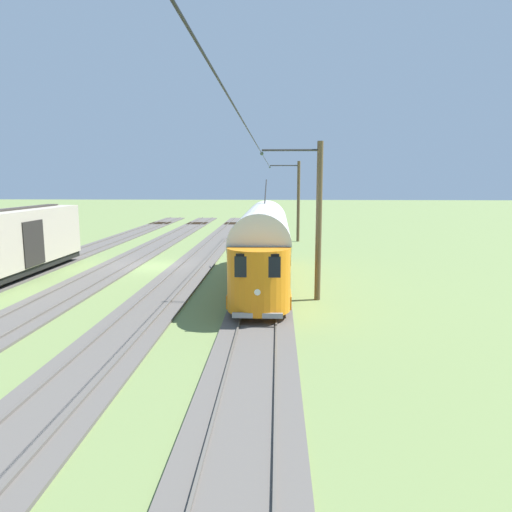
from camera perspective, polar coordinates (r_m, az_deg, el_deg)
The scene contains 11 objects.
ground_plane at distance 31.74m, azimuth -12.10°, elevation -1.25°, with size 220.00×220.00×0.00m, color olive.
track_streetcar_siding at distance 31.01m, azimuth 1.22°, elevation -1.19°, with size 2.80×80.00×0.18m.
track_adjacent_siding at distance 31.50m, azimuth -7.67°, elevation -1.11°, with size 2.80×80.00×0.18m.
track_third_siding at distance 32.72m, azimuth -16.09°, elevation -1.01°, with size 2.80×80.00×0.18m.
track_outer_siding at distance 34.59m, azimuth -23.76°, elevation -0.89°, with size 2.80×80.00×0.18m.
vintage_streetcar at distance 25.28m, azimuth 0.93°, elevation 1.50°, with size 2.65×15.72×5.51m.
boxcar_adjacent at distance 30.34m, azimuth -27.78°, elevation 1.56°, with size 2.96×12.63×3.85m.
catenary_pole_foreground at distance 43.80m, azimuth 5.06°, elevation 6.79°, with size 2.87×0.28×7.37m.
catenary_pole_mid_near at distance 22.04m, azimuth 7.43°, elevation 4.49°, with size 2.87×0.28×7.37m.
overhead_wire_run at distance 22.69m, azimuth 0.89°, elevation 12.22°, with size 2.67×47.67×0.18m.
switch_stand at distance 44.16m, azimuth 3.80°, elevation 2.72°, with size 0.50×0.30×1.24m.
Camera 1 is at (-8.04, 30.19, 5.60)m, focal length 33.01 mm.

